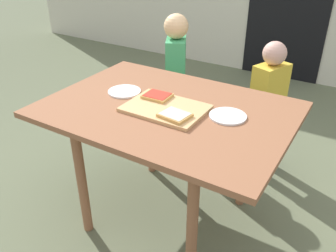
# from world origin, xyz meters

# --- Properties ---
(ground_plane) EXTENTS (16.00, 16.00, 0.00)m
(ground_plane) POSITION_xyz_m (0.00, 0.00, 0.00)
(ground_plane) COLOR #62694D
(dining_table) EXTENTS (1.30, 0.93, 0.76)m
(dining_table) POSITION_xyz_m (0.00, 0.00, 0.68)
(dining_table) COLOR brown
(dining_table) RESTS_ON ground
(cutting_board) EXTENTS (0.42, 0.30, 0.02)m
(cutting_board) POSITION_xyz_m (0.01, -0.03, 0.77)
(cutting_board) COLOR tan
(cutting_board) RESTS_ON dining_table
(pizza_slice_near_right) EXTENTS (0.16, 0.14, 0.02)m
(pizza_slice_near_right) POSITION_xyz_m (0.11, -0.10, 0.79)
(pizza_slice_near_right) COLOR tan
(pizza_slice_near_right) RESTS_ON cutting_board
(pizza_slice_far_left) EXTENTS (0.15, 0.12, 0.02)m
(pizza_slice_far_left) POSITION_xyz_m (-0.09, 0.04, 0.79)
(pizza_slice_far_left) COLOR tan
(pizza_slice_far_left) RESTS_ON cutting_board
(plate_white_left) EXTENTS (0.19, 0.19, 0.01)m
(plate_white_left) POSITION_xyz_m (-0.31, 0.04, 0.77)
(plate_white_left) COLOR white
(plate_white_left) RESTS_ON dining_table
(plate_white_right) EXTENTS (0.19, 0.19, 0.01)m
(plate_white_right) POSITION_xyz_m (0.32, 0.06, 0.77)
(plate_white_right) COLOR silver
(plate_white_right) RESTS_ON dining_table
(child_left) EXTENTS (0.23, 0.28, 1.07)m
(child_left) POSITION_xyz_m (-0.39, 0.76, 0.62)
(child_left) COLOR #433A5A
(child_left) RESTS_ON ground
(child_right) EXTENTS (0.22, 0.27, 0.97)m
(child_right) POSITION_xyz_m (0.31, 0.81, 0.54)
(child_right) COLOR #424170
(child_right) RESTS_ON ground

